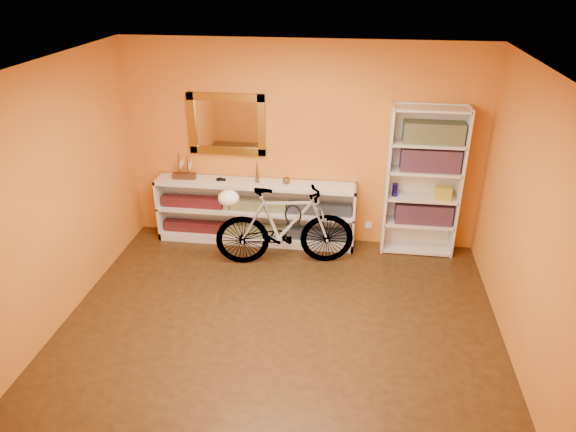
# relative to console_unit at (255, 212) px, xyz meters

# --- Properties ---
(floor) EXTENTS (4.50, 4.00, 0.01)m
(floor) POSITION_rel_console_unit_xyz_m (0.58, -1.81, -0.43)
(floor) COLOR black
(floor) RESTS_ON ground
(ceiling) EXTENTS (4.50, 4.00, 0.01)m
(ceiling) POSITION_rel_console_unit_xyz_m (0.58, -1.81, 2.18)
(ceiling) COLOR silver
(ceiling) RESTS_ON ground
(back_wall) EXTENTS (4.50, 0.01, 2.60)m
(back_wall) POSITION_rel_console_unit_xyz_m (0.58, 0.19, 0.88)
(back_wall) COLOR orange
(back_wall) RESTS_ON ground
(left_wall) EXTENTS (0.01, 4.00, 2.60)m
(left_wall) POSITION_rel_console_unit_xyz_m (-1.67, -1.81, 0.88)
(left_wall) COLOR orange
(left_wall) RESTS_ON ground
(right_wall) EXTENTS (0.01, 4.00, 2.60)m
(right_wall) POSITION_rel_console_unit_xyz_m (2.84, -1.81, 0.88)
(right_wall) COLOR orange
(right_wall) RESTS_ON ground
(gilt_mirror) EXTENTS (0.98, 0.06, 0.78)m
(gilt_mirror) POSITION_rel_console_unit_xyz_m (-0.37, 0.15, 1.12)
(gilt_mirror) COLOR olive
(gilt_mirror) RESTS_ON back_wall
(wall_socket) EXTENTS (0.09, 0.02, 0.09)m
(wall_socket) POSITION_rel_console_unit_xyz_m (1.48, 0.17, -0.17)
(wall_socket) COLOR silver
(wall_socket) RESTS_ON back_wall
(console_unit) EXTENTS (2.60, 0.35, 0.85)m
(console_unit) POSITION_rel_console_unit_xyz_m (0.00, 0.00, 0.00)
(console_unit) COLOR silver
(console_unit) RESTS_ON floor
(cd_row_lower) EXTENTS (2.50, 0.13, 0.14)m
(cd_row_lower) POSITION_rel_console_unit_xyz_m (0.00, -0.02, -0.26)
(cd_row_lower) COLOR black
(cd_row_lower) RESTS_ON console_unit
(cd_row_upper) EXTENTS (2.50, 0.13, 0.14)m
(cd_row_upper) POSITION_rel_console_unit_xyz_m (0.00, -0.02, 0.11)
(cd_row_upper) COLOR navy
(cd_row_upper) RESTS_ON console_unit
(model_ship) EXTENTS (0.30, 0.13, 0.35)m
(model_ship) POSITION_rel_console_unit_xyz_m (-0.93, 0.00, 0.60)
(model_ship) COLOR #3A1F10
(model_ship) RESTS_ON console_unit
(toy_car) EXTENTS (0.00, 0.00, 0.00)m
(toy_car) POSITION_rel_console_unit_xyz_m (-0.44, 0.00, 0.43)
(toy_car) COLOR black
(toy_car) RESTS_ON console_unit
(bronze_ornament) EXTENTS (0.05, 0.05, 0.32)m
(bronze_ornament) POSITION_rel_console_unit_xyz_m (0.04, 0.00, 0.58)
(bronze_ornament) COLOR brown
(bronze_ornament) RESTS_ON console_unit
(decorative_orb) EXTENTS (0.09, 0.09, 0.09)m
(decorative_orb) POSITION_rel_console_unit_xyz_m (0.41, 0.00, 0.47)
(decorative_orb) COLOR brown
(decorative_orb) RESTS_ON console_unit
(bookcase) EXTENTS (0.90, 0.30, 1.90)m
(bookcase) POSITION_rel_console_unit_xyz_m (2.10, 0.03, 0.52)
(bookcase) COLOR silver
(bookcase) RESTS_ON floor
(book_row_a) EXTENTS (0.70, 0.22, 0.26)m
(book_row_a) POSITION_rel_console_unit_xyz_m (2.15, 0.03, 0.12)
(book_row_a) COLOR maroon
(book_row_a) RESTS_ON bookcase
(book_row_b) EXTENTS (0.70, 0.22, 0.28)m
(book_row_b) POSITION_rel_console_unit_xyz_m (2.15, 0.03, 0.83)
(book_row_b) COLOR maroon
(book_row_b) RESTS_ON bookcase
(book_row_c) EXTENTS (0.70, 0.22, 0.25)m
(book_row_c) POSITION_rel_console_unit_xyz_m (2.15, 0.03, 1.16)
(book_row_c) COLOR #1B5461
(book_row_c) RESTS_ON bookcase
(travel_mug) EXTENTS (0.07, 0.07, 0.16)m
(travel_mug) POSITION_rel_console_unit_xyz_m (1.77, 0.01, 0.42)
(travel_mug) COLOR navy
(travel_mug) RESTS_ON bookcase
(red_tin) EXTENTS (0.13, 0.13, 0.17)m
(red_tin) POSITION_rel_console_unit_xyz_m (1.90, 0.06, 1.12)
(red_tin) COLOR maroon
(red_tin) RESTS_ON bookcase
(yellow_bag) EXTENTS (0.20, 0.15, 0.15)m
(yellow_bag) POSITION_rel_console_unit_xyz_m (2.35, -0.01, 0.42)
(yellow_bag) COLOR gold
(yellow_bag) RESTS_ON bookcase
(bicycle) EXTENTS (0.74, 1.77, 1.01)m
(bicycle) POSITION_rel_console_unit_xyz_m (0.46, -0.51, 0.08)
(bicycle) COLOR silver
(bicycle) RESTS_ON floor
(helmet) EXTENTS (0.25, 0.24, 0.19)m
(helmet) POSITION_rel_console_unit_xyz_m (-0.19, -0.62, 0.47)
(helmet) COLOR white
(helmet) RESTS_ON bicycle
(u_lock) EXTENTS (0.21, 0.02, 0.21)m
(u_lock) POSITION_rel_console_unit_xyz_m (0.56, -0.49, 0.23)
(u_lock) COLOR black
(u_lock) RESTS_ON bicycle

